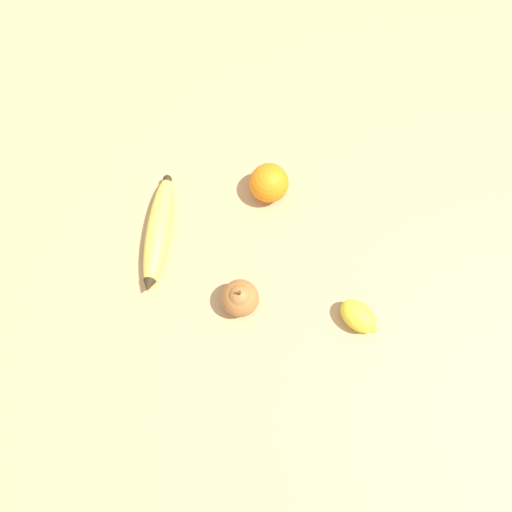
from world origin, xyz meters
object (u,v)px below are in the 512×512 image
at_px(banana, 158,233).
at_px(orange, 269,183).
at_px(lemon, 359,317).
at_px(pear, 243,297).

height_order(banana, orange, orange).
relative_size(banana, lemon, 2.51).
distance_m(orange, lemon, 0.29).
distance_m(pear, lemon, 0.20).
height_order(orange, pear, pear).
distance_m(orange, pear, 0.22).
bearing_deg(lemon, pear, 52.54).
bearing_deg(pear, lemon, -127.46).
relative_size(orange, pear, 0.87).
bearing_deg(pear, orange, -40.74).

